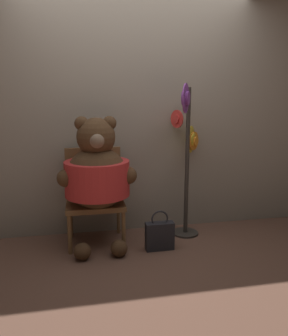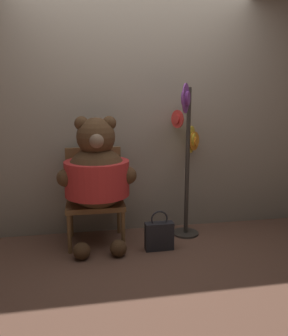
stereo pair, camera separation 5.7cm
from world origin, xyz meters
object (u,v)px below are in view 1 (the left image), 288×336
at_px(hat_display_rack, 187,151).
at_px(handbag_on_ground, 160,235).
at_px(chair, 95,193).
at_px(teddy_bear, 97,174).

bearing_deg(hat_display_rack, handbag_on_ground, -138.13).
bearing_deg(handbag_on_ground, chair, 148.60).
bearing_deg(teddy_bear, hat_display_rack, 8.15).
distance_m(hat_display_rack, handbag_on_ground, 0.92).
relative_size(chair, hat_display_rack, 0.60).
xyz_separation_m(teddy_bear, handbag_on_ground, (0.58, -0.20, -0.59)).
bearing_deg(chair, hat_display_rack, -1.77).
distance_m(chair, handbag_on_ground, 0.79).
xyz_separation_m(chair, handbag_on_ground, (0.60, -0.37, -0.36)).
height_order(chair, handbag_on_ground, chair).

